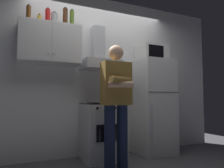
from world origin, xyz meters
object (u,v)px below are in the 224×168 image
refrigerator (153,107)px  cooking_pot (113,99)px  range_hood (100,58)px  bottle_beer_brown (29,13)px  microwave (152,53)px  bottle_canister_steel (54,19)px  bottle_soda_red (48,17)px  bottle_rum_dark (65,17)px  bottle_olive_oil (72,18)px  person_standing (116,101)px  bottle_spice_jar (39,19)px  stove_oven (102,131)px  upper_cabinet (50,44)px

refrigerator → cooking_pot: 0.84m
range_hood → bottle_beer_brown: 1.24m
microwave → bottle_canister_steel: bearing=175.0°
microwave → bottle_soda_red: bearing=175.7°
microwave → bottle_rum_dark: size_ratio=1.65×
bottle_olive_oil → person_standing: bearing=-58.7°
refrigerator → bottle_canister_steel: (-1.68, 0.17, 1.35)m
range_hood → refrigerator: (0.95, -0.13, -0.80)m
refrigerator → bottle_soda_red: (-1.78, 0.15, 1.37)m
cooking_pot → bottle_beer_brown: (-1.24, 0.24, 1.24)m
person_standing → bottle_spice_jar: bearing=142.0°
range_hood → bottle_beer_brown: bottle_beer_brown is taller
bottle_spice_jar → bottle_soda_red: bottle_soda_red is taller
refrigerator → bottle_rum_dark: size_ratio=5.49×
stove_oven → bottle_canister_steel: bearing=167.1°
bottle_spice_jar → bottle_beer_brown: size_ratio=0.50×
upper_cabinet → cooking_pot: (0.93, -0.24, -0.82)m
person_standing → cooking_pot: size_ratio=5.78×
upper_cabinet → person_standing: (0.75, -0.73, -0.85)m
bottle_olive_oil → stove_oven: bearing=-11.6°
bottle_rum_dark → refrigerator: bearing=-4.1°
range_hood → person_standing: (-0.05, -0.73, -0.70)m
microwave → upper_cabinet: bearing=176.5°
refrigerator → cooking_pot: (-0.82, -0.12, 0.13)m
bottle_spice_jar → bottle_soda_red: bearing=21.0°
bottle_canister_steel → bottle_olive_oil: (0.26, -0.07, 0.03)m
bottle_beer_brown → bottle_canister_steel: bearing=6.5°
cooking_pot → bottle_beer_brown: size_ratio=1.15×
range_hood → bottle_soda_red: bottle_soda_red is taller
range_hood → bottle_rum_dark: bottle_rum_dark is taller
bottle_spice_jar → bottle_soda_red: 0.15m
microwave → bottle_spice_jar: 1.95m
upper_cabinet → bottle_olive_oil: bottle_olive_oil is taller
stove_oven → bottle_olive_oil: bottle_olive_oil is taller
bottle_olive_oil → cooking_pot: bearing=-19.6°
bottle_soda_red → bottle_spice_jar: bearing=-159.0°
upper_cabinet → range_hood: range_hood is taller
range_hood → bottle_olive_oil: bearing=-176.6°
refrigerator → bottle_canister_steel: bearing=174.3°
refrigerator → microwave: size_ratio=3.33×
cooking_pot → upper_cabinet: bearing=165.3°
upper_cabinet → range_hood: (0.80, 0.00, -0.15)m
stove_oven → person_standing: 0.77m
cooking_pot → bottle_spice_jar: (-1.09, 0.22, 1.18)m
stove_oven → bottle_spice_jar: size_ratio=7.15×
bottle_canister_steel → range_hood: bearing=-3.2°
bottle_spice_jar → bottle_olive_oil: 0.49m
stove_oven → microwave: microwave is taller
refrigerator → bottle_canister_steel: size_ratio=7.49×
stove_oven → refrigerator: refrigerator is taller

